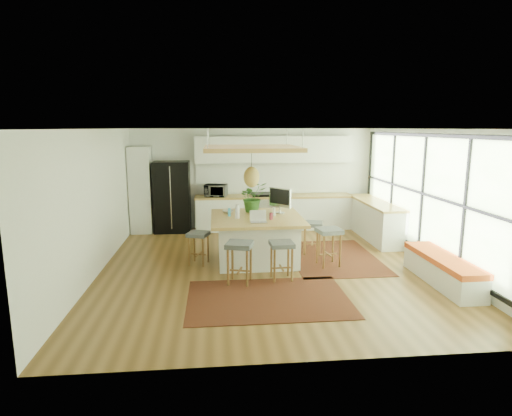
{
  "coord_description": "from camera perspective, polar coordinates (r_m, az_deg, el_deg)",
  "views": [
    {
      "loc": [
        -1.03,
        -8.0,
        2.72
      ],
      "look_at": [
        -0.2,
        0.5,
        1.1
      ],
      "focal_mm": 29.74,
      "sensor_mm": 36.0,
      "label": 1
    }
  ],
  "objects": [
    {
      "name": "right_counter_top",
      "position": [
        10.9,
        15.8,
        0.73
      ],
      "size": [
        0.64,
        2.54,
        0.05
      ],
      "primitive_type": "cube",
      "color": "olive",
      "rests_on": "right_counter_base"
    },
    {
      "name": "pantry",
      "position": [
        11.45,
        -15.19,
        2.36
      ],
      "size": [
        0.55,
        0.6,
        2.25
      ],
      "primitive_type": "cube",
      "color": "silver",
      "rests_on": "floor"
    },
    {
      "name": "island_bottle_0",
      "position": [
        8.72,
        -3.59,
        -0.49
      ],
      "size": [
        0.07,
        0.07,
        0.19
      ],
      "primitive_type": "cylinder",
      "color": "#38A3E1",
      "rests_on": "island"
    },
    {
      "name": "monitor",
      "position": [
        8.99,
        3.24,
        0.93
      ],
      "size": [
        0.54,
        0.59,
        0.55
      ],
      "primitive_type": null,
      "rotation": [
        0.0,
        0.0,
        -0.87
      ],
      "color": "#A5A5AA",
      "rests_on": "island"
    },
    {
      "name": "stool_right_front",
      "position": [
        8.59,
        9.73,
        -5.39
      ],
      "size": [
        0.51,
        0.51,
        0.76
      ],
      "primitive_type": null,
      "rotation": [
        0.0,
        0.0,
        1.72
      ],
      "color": "#45494C",
      "rests_on": "floor"
    },
    {
      "name": "rug_near",
      "position": [
        7.0,
        1.65,
        -12.08
      ],
      "size": [
        2.6,
        1.8,
        0.01
      ],
      "primitive_type": "cube",
      "color": "black",
      "rests_on": "floor"
    },
    {
      "name": "island_bottle_1",
      "position": [
        8.48,
        -2.52,
        -0.8
      ],
      "size": [
        0.07,
        0.07,
        0.19
      ],
      "primitive_type": "cylinder",
      "color": "white",
      "rests_on": "island"
    },
    {
      "name": "stool_near_right",
      "position": [
        7.74,
        3.46,
        -7.08
      ],
      "size": [
        0.43,
        0.43,
        0.7
      ],
      "primitive_type": null,
      "rotation": [
        0.0,
        0.0,
        0.04
      ],
      "color": "#45494C",
      "rests_on": "floor"
    },
    {
      "name": "island_plant",
      "position": [
        9.13,
        -0.45,
        1.05
      ],
      "size": [
        0.77,
        0.8,
        0.51
      ],
      "primitive_type": "imported",
      "rotation": [
        0.0,
        0.0,
        0.34
      ],
      "color": "#1E4C19",
      "rests_on": "island"
    },
    {
      "name": "island",
      "position": [
        8.78,
        0.07,
        -4.13
      ],
      "size": [
        1.85,
        1.85,
        0.93
      ],
      "primitive_type": null,
      "color": "olive",
      "rests_on": "floor"
    },
    {
      "name": "stool_near_left",
      "position": [
        7.55,
        -2.23,
        -7.53
      ],
      "size": [
        0.55,
        0.55,
        0.75
      ],
      "primitive_type": null,
      "rotation": [
        0.0,
        0.0,
        -0.27
      ],
      "color": "#45494C",
      "rests_on": "floor"
    },
    {
      "name": "stool_left_side",
      "position": [
        8.65,
        -7.75,
        -5.22
      ],
      "size": [
        0.5,
        0.5,
        0.66
      ],
      "primitive_type": null,
      "rotation": [
        0.0,
        0.0,
        -1.9
      ],
      "color": "#45494C",
      "rests_on": "floor"
    },
    {
      "name": "back_counter_top",
      "position": [
        11.43,
        2.43,
        1.58
      ],
      "size": [
        4.24,
        0.64,
        0.05
      ],
      "primitive_type": "cube",
      "color": "olive",
      "rests_on": "back_counter_base"
    },
    {
      "name": "wall_front",
      "position": [
        4.81,
        7.06,
        -5.89
      ],
      "size": [
        6.5,
        0.0,
        6.5
      ],
      "primitive_type": "plane",
      "rotation": [
        -1.57,
        0.0,
        0.0
      ],
      "color": "silver",
      "rests_on": "ground"
    },
    {
      "name": "range",
      "position": [
        11.47,
        1.18,
        -0.41
      ],
      "size": [
        0.76,
        0.62,
        1.0
      ],
      "primitive_type": null,
      "color": "#A5A5AA",
      "rests_on": "floor"
    },
    {
      "name": "window_wall",
      "position": [
        9.15,
        22.17,
        1.65
      ],
      "size": [
        0.1,
        6.2,
        2.6
      ],
      "primitive_type": null,
      "color": "black",
      "rests_on": "wall_right"
    },
    {
      "name": "island_bottle_2",
      "position": [
        8.39,
        1.97,
        -0.91
      ],
      "size": [
        0.07,
        0.07,
        0.19
      ],
      "primitive_type": "cylinder",
      "color": "#9E3448",
      "rests_on": "island"
    },
    {
      "name": "right_counter_base",
      "position": [
        10.99,
        15.68,
        -1.63
      ],
      "size": [
        0.6,
        2.5,
        0.88
      ],
      "primitive_type": "cube",
      "color": "silver",
      "rests_on": "floor"
    },
    {
      "name": "back_counter_base",
      "position": [
        11.51,
        2.42,
        -0.68
      ],
      "size": [
        4.2,
        0.6,
        0.88
      ],
      "primitive_type": "cube",
      "color": "silver",
      "rests_on": "floor"
    },
    {
      "name": "backsplash",
      "position": [
        11.66,
        2.25,
        3.99
      ],
      "size": [
        4.2,
        0.02,
        0.8
      ],
      "primitive_type": "cube",
      "color": "white",
      "rests_on": "wall_back"
    },
    {
      "name": "fridge",
      "position": [
        11.39,
        -11.19,
        1.47
      ],
      "size": [
        0.93,
        0.73,
        1.86
      ],
      "primitive_type": null,
      "rotation": [
        0.0,
        0.0,
        -0.01
      ],
      "color": "black",
      "rests_on": "floor"
    },
    {
      "name": "island_bottle_3",
      "position": [
        8.74,
        2.32,
        -0.44
      ],
      "size": [
        0.07,
        0.07,
        0.19
      ],
      "primitive_type": "cylinder",
      "color": "white",
      "rests_on": "island"
    },
    {
      "name": "stool_right_back",
      "position": [
        9.35,
        7.58,
        -4.0
      ],
      "size": [
        0.51,
        0.51,
        0.71
      ],
      "primitive_type": null,
      "rotation": [
        0.0,
        0.0,
        1.31
      ],
      "color": "#45494C",
      "rests_on": "floor"
    },
    {
      "name": "laptop",
      "position": [
        8.12,
        0.35,
        -1.13
      ],
      "size": [
        0.32,
        0.34,
        0.24
      ],
      "primitive_type": null,
      "rotation": [
        0.0,
        0.0,
        0.02
      ],
      "color": "#A5A5AA",
      "rests_on": "island"
    },
    {
      "name": "floor",
      "position": [
        8.51,
        1.68,
        -7.9
      ],
      "size": [
        7.0,
        7.0,
        0.0
      ],
      "primitive_type": "plane",
      "color": "brown",
      "rests_on": "ground"
    },
    {
      "name": "island_bowl",
      "position": [
        9.06,
        -3.8,
        -0.49
      ],
      "size": [
        0.27,
        0.27,
        0.06
      ],
      "primitive_type": "imported",
      "rotation": [
        0.0,
        0.0,
        -0.15
      ],
      "color": "white",
      "rests_on": "island"
    },
    {
      "name": "ceiling",
      "position": [
        8.06,
        1.79,
        10.6
      ],
      "size": [
        7.0,
        7.0,
        0.0
      ],
      "primitive_type": "plane",
      "rotation": [
        3.14,
        0.0,
        0.0
      ],
      "color": "white",
      "rests_on": "ground"
    },
    {
      "name": "microwave",
      "position": [
        11.29,
        -5.41,
        2.55
      ],
      "size": [
        0.63,
        0.43,
        0.39
      ],
      "primitive_type": "imported",
      "rotation": [
        0.0,
        0.0,
        -0.2
      ],
      "color": "#A5A5AA",
      "rests_on": "back_counter_top"
    },
    {
      "name": "window_bench",
      "position": [
        8.25,
        23.79,
        -7.61
      ],
      "size": [
        0.52,
        2.0,
        0.5
      ],
      "primitive_type": null,
      "color": "silver",
      "rests_on": "floor"
    },
    {
      "name": "wall_right",
      "position": [
        9.17,
        22.32,
        1.35
      ],
      "size": [
        0.0,
        7.0,
        7.0
      ],
      "primitive_type": "plane",
      "rotation": [
        1.57,
        0.0,
        -1.57
      ],
      "color": "silver",
      "rests_on": "ground"
    },
    {
      "name": "wall_back",
      "position": [
        11.62,
        -0.46,
        3.98
      ],
      "size": [
        6.5,
        0.0,
        6.5
      ],
      "primitive_type": "plane",
      "rotation": [
        1.57,
        0.0,
        0.0
      ],
      "color": "silver",
      "rests_on": "ground"
    },
    {
      "name": "wall_left",
      "position": [
        8.41,
        -20.8,
        0.66
      ],
      "size": [
        0.0,
        7.0,
        7.0
      ],
      "primitive_type": "plane",
      "rotation": [
        1.57,
        0.0,
        1.57
      ],
      "color": "silver",
      "rests_on": "ground"
    },
    {
      "name": "rug_right",
      "position": [
        9.24,
        10.28,
        -6.52
      ],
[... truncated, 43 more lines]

